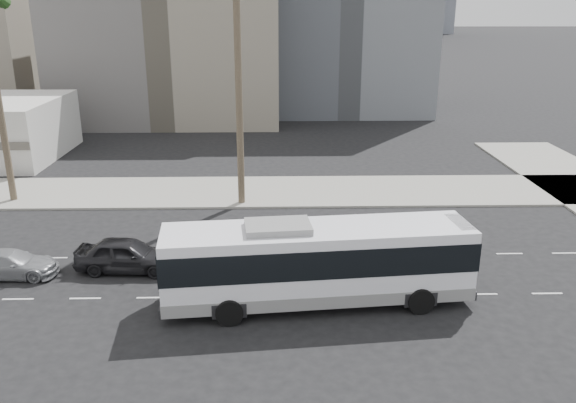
{
  "coord_description": "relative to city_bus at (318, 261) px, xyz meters",
  "views": [
    {
      "loc": [
        -0.4,
        -23.57,
        12.52
      ],
      "look_at": [
        0.22,
        4.0,
        3.2
      ],
      "focal_mm": 36.3,
      "sensor_mm": 36.0,
      "label": 1
    }
  ],
  "objects": [
    {
      "name": "ground",
      "position": [
        -1.4,
        0.58,
        -2.01
      ],
      "size": [
        700.0,
        700.0,
        0.0
      ],
      "primitive_type": "plane",
      "color": "black",
      "rests_on": "ground"
    },
    {
      "name": "sidewalk_north",
      "position": [
        -1.4,
        16.08,
        -1.94
      ],
      "size": [
        120.0,
        7.0,
        0.15
      ],
      "primitive_type": "cube",
      "color": "gray",
      "rests_on": "ground"
    },
    {
      "name": "midrise_beige_west",
      "position": [
        -13.4,
        45.58,
        6.99
      ],
      "size": [
        24.0,
        18.0,
        18.0
      ],
      "primitive_type": "cube",
      "color": "slate",
      "rests_on": "ground"
    },
    {
      "name": "midrise_gray_center",
      "position": [
        6.6,
        52.58,
        10.99
      ],
      "size": [
        20.0,
        20.0,
        26.0
      ],
      "primitive_type": "cube",
      "color": "#545860",
      "rests_on": "ground"
    },
    {
      "name": "city_bus",
      "position": [
        0.0,
        0.0,
        0.0
      ],
      "size": [
        13.56,
        4.27,
        3.83
      ],
      "rotation": [
        0.0,
        0.0,
        0.1
      ],
      "color": "white",
      "rests_on": "ground"
    },
    {
      "name": "car_a",
      "position": [
        -9.17,
        3.51,
        -1.17
      ],
      "size": [
        2.35,
        5.09,
        1.69
      ],
      "primitive_type": "imported",
      "rotation": [
        0.0,
        0.0,
        1.5
      ],
      "color": "black",
      "rests_on": "ground"
    },
    {
      "name": "car_b",
      "position": [
        -14.67,
        2.98,
        -1.36
      ],
      "size": [
        1.86,
        4.51,
        1.31
      ],
      "primitive_type": "imported",
      "rotation": [
        0.0,
        0.0,
        1.56
      ],
      "color": "gray",
      "rests_on": "ground"
    }
  ]
}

